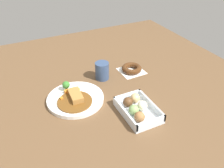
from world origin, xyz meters
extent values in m
plane|color=brown|center=(0.00, 0.00, 0.00)|extent=(1.60, 1.60, 0.00)
cylinder|color=white|center=(-0.01, -0.13, 0.01)|extent=(0.26, 0.26, 0.02)
cylinder|color=brown|center=(0.02, -0.14, 0.02)|extent=(0.15, 0.15, 0.01)
cube|color=#A87538|center=(-0.01, -0.13, 0.04)|extent=(0.10, 0.06, 0.02)
cylinder|color=white|center=(-0.05, -0.11, 0.02)|extent=(0.06, 0.06, 0.00)
ellipsoid|color=yellow|center=(-0.05, -0.11, 0.03)|extent=(0.03, 0.03, 0.01)
cylinder|color=#8CB766|center=(-0.09, -0.15, 0.03)|extent=(0.01, 0.01, 0.02)
sphere|color=#387A2D|center=(-0.09, -0.15, 0.05)|extent=(0.04, 0.04, 0.04)
cube|color=orange|center=(-0.06, -0.16, 0.03)|extent=(0.02, 0.02, 0.02)
cube|color=orange|center=(-0.03, -0.19, 0.02)|extent=(0.01, 0.01, 0.01)
cube|color=orange|center=(-0.06, -0.15, 0.02)|extent=(0.02, 0.02, 0.01)
cube|color=silver|center=(0.19, 0.08, 0.01)|extent=(0.20, 0.14, 0.01)
cube|color=silver|center=(0.09, 0.08, 0.03)|extent=(0.01, 0.14, 0.03)
cube|color=silver|center=(0.28, 0.08, 0.03)|extent=(0.01, 0.14, 0.03)
cube|color=silver|center=(0.19, 0.01, 0.03)|extent=(0.20, 0.01, 0.03)
cube|color=silver|center=(0.19, 0.14, 0.03)|extent=(0.20, 0.01, 0.03)
sphere|color=brown|center=(0.14, 0.06, 0.03)|extent=(0.04, 0.04, 0.04)
sphere|color=#84A860|center=(0.19, 0.05, 0.03)|extent=(0.04, 0.04, 0.04)
sphere|color=#9E6B3D|center=(0.24, 0.05, 0.03)|extent=(0.04, 0.04, 0.04)
sphere|color=#DBB77A|center=(0.13, 0.10, 0.03)|extent=(0.04, 0.04, 0.04)
sphere|color=#EFE5C6|center=(0.18, 0.10, 0.03)|extent=(0.04, 0.04, 0.04)
cube|color=white|center=(-0.13, 0.23, 0.00)|extent=(0.13, 0.13, 0.00)
torus|color=#4C2B14|center=(-0.13, 0.23, 0.02)|extent=(0.11, 0.11, 0.03)
cylinder|color=#33476B|center=(-0.13, 0.05, 0.05)|extent=(0.07, 0.07, 0.09)
camera|label=1|loc=(0.79, -0.34, 0.65)|focal=36.50mm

